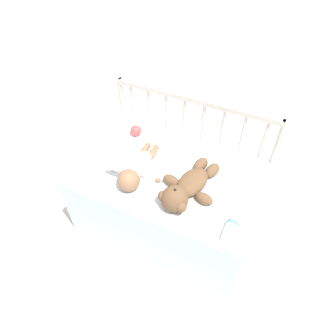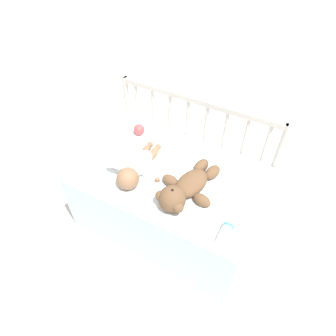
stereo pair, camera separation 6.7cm
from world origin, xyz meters
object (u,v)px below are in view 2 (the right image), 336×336
object	(u,v)px
baby_bottle	(226,232)
toy_ball	(139,130)
baby	(137,168)
teddy_bear	(185,188)

from	to	relation	value
baby_bottle	toy_ball	distance (m)	0.92
baby	toy_ball	distance (m)	0.37
baby_bottle	toy_ball	bearing A→B (deg)	149.90
teddy_bear	toy_ball	xyz separation A→B (m)	(-0.50, 0.33, -0.02)
baby_bottle	toy_ball	xyz separation A→B (m)	(-0.79, 0.46, 0.01)
baby	toy_ball	size ratio (longest dim) A/B	5.79
teddy_bear	toy_ball	world-z (taller)	teddy_bear
teddy_bear	baby_bottle	world-z (taller)	teddy_bear
baby	toy_ball	bearing A→B (deg)	119.99
baby	toy_ball	world-z (taller)	baby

